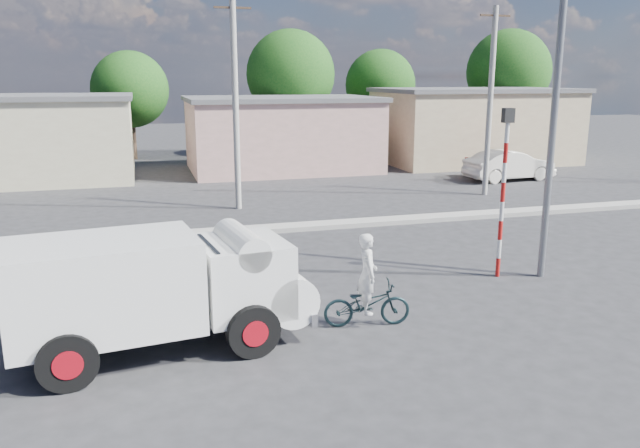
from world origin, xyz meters
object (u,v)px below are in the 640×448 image
object	(u,v)px
bicycle	(367,304)
car_cream	(509,165)
car_red	(506,163)
traffic_pole	(504,179)
truck	(164,287)
streetlight	(551,83)
cyclist	(367,287)

from	to	relation	value
bicycle	car_cream	xyz separation A→B (m)	(13.48, 15.83, 0.28)
car_red	traffic_pole	size ratio (longest dim) A/B	0.97
car_cream	car_red	distance (m)	1.00
bicycle	car_red	size ratio (longest dim) A/B	0.43
bicycle	car_cream	world-z (taller)	car_cream
truck	streetlight	xyz separation A→B (m)	(9.48, 1.91, 3.70)
bicycle	streetlight	xyz separation A→B (m)	(5.40, 1.87, 4.48)
truck	traffic_pole	bearing A→B (deg)	7.00
cyclist	car_cream	xyz separation A→B (m)	(13.48, 15.83, -0.09)
cyclist	car_red	world-z (taller)	cyclist
car_cream	streetlight	world-z (taller)	streetlight
cyclist	car_cream	bearing A→B (deg)	-31.82
car_cream	streetlight	distance (m)	16.67
truck	traffic_pole	distance (m)	8.92
cyclist	traffic_pole	size ratio (longest dim) A/B	0.39
truck	car_red	xyz separation A→B (m)	(17.97, 16.78, -0.54)
bicycle	cyclist	xyz separation A→B (m)	(0.00, 0.00, 0.37)
bicycle	truck	bearing A→B (deg)	99.11
truck	cyclist	bearing A→B (deg)	-7.00
car_cream	cyclist	bearing A→B (deg)	134.61
truck	cyclist	xyz separation A→B (m)	(4.09, 0.04, -0.41)
car_red	streetlight	world-z (taller)	streetlight
streetlight	traffic_pole	bearing A→B (deg)	162.27
cyclist	car_cream	world-z (taller)	cyclist
cyclist	streetlight	world-z (taller)	streetlight
truck	traffic_pole	world-z (taller)	traffic_pole
car_cream	streetlight	size ratio (longest dim) A/B	0.51
car_red	car_cream	bearing A→B (deg)	166.56
truck	bicycle	world-z (taller)	truck
cyclist	traffic_pole	world-z (taller)	traffic_pole
bicycle	cyclist	size ratio (longest dim) A/B	1.07
traffic_pole	bicycle	bearing A→B (deg)	-154.00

